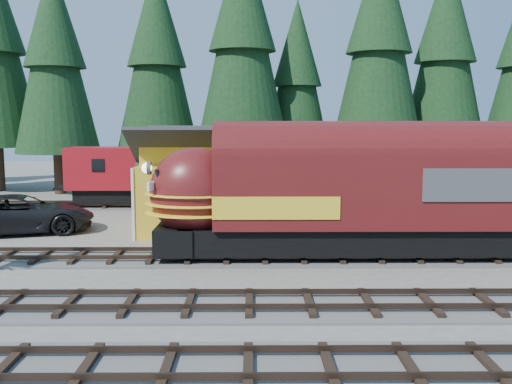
{
  "coord_description": "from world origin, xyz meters",
  "views": [
    {
      "loc": [
        -0.52,
        -18.55,
        5.56
      ],
      "look_at": [
        -0.35,
        4.0,
        2.73
      ],
      "focal_mm": 40.0,
      "sensor_mm": 36.0,
      "label": 1
    }
  ],
  "objects_px": {
    "locomotive": "(331,199)",
    "caboose": "(139,171)",
    "depot": "(262,172)",
    "pickup_truck_a": "(22,214)"
  },
  "relations": [
    {
      "from": "locomotive",
      "to": "caboose",
      "type": "height_order",
      "value": "caboose"
    },
    {
      "from": "depot",
      "to": "pickup_truck_a",
      "type": "height_order",
      "value": "depot"
    },
    {
      "from": "caboose",
      "to": "pickup_truck_a",
      "type": "xyz_separation_m",
      "value": [
        -4.18,
        -8.54,
        -1.36
      ]
    },
    {
      "from": "locomotive",
      "to": "pickup_truck_a",
      "type": "bearing_deg",
      "value": 159.49
    },
    {
      "from": "locomotive",
      "to": "pickup_truck_a",
      "type": "height_order",
      "value": "locomotive"
    },
    {
      "from": "caboose",
      "to": "pickup_truck_a",
      "type": "bearing_deg",
      "value": -116.1
    },
    {
      "from": "caboose",
      "to": "pickup_truck_a",
      "type": "height_order",
      "value": "caboose"
    },
    {
      "from": "caboose",
      "to": "pickup_truck_a",
      "type": "relative_size",
      "value": 1.28
    },
    {
      "from": "depot",
      "to": "pickup_truck_a",
      "type": "bearing_deg",
      "value": -175.03
    },
    {
      "from": "locomotive",
      "to": "caboose",
      "type": "xyz_separation_m",
      "value": [
        -10.42,
        14.0,
        -0.14
      ]
    }
  ]
}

